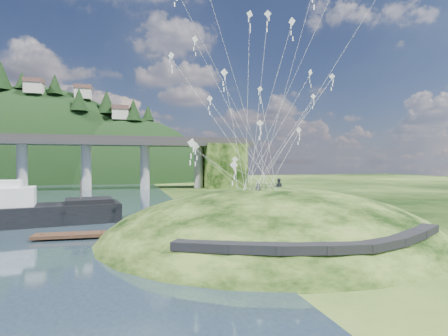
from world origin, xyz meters
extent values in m
plane|color=black|center=(0.00, 0.00, 0.00)|extent=(320.00, 320.00, 0.00)
ellipsoid|color=black|center=(8.00, 2.00, -1.50)|extent=(36.00, 32.00, 13.00)
cube|color=black|center=(-1.50, -8.00, 2.03)|extent=(4.32, 3.62, 0.71)
cube|color=black|center=(1.50, -9.65, 2.09)|extent=(4.10, 2.97, 0.61)
cube|color=black|center=(4.50, -10.65, 2.08)|extent=(3.85, 2.37, 0.62)
cube|color=black|center=(7.50, -11.10, 2.04)|extent=(3.62, 1.83, 0.66)
cube|color=black|center=(10.50, -10.90, 2.05)|extent=(3.82, 2.27, 0.68)
cube|color=black|center=(13.50, -9.95, 2.14)|extent=(4.11, 2.97, 0.71)
cube|color=black|center=(16.50, -8.40, 2.16)|extent=(4.26, 3.43, 0.66)
cylinder|color=gray|center=(-32.00, 70.00, 6.50)|extent=(2.60, 2.60, 13.00)
cylinder|color=gray|center=(-16.50, 70.00, 6.50)|extent=(2.60, 2.60, 13.00)
cylinder|color=gray|center=(-1.00, 70.00, 6.50)|extent=(2.60, 2.60, 13.00)
cylinder|color=gray|center=(14.50, 70.00, 6.50)|extent=(2.60, 2.60, 13.00)
cube|color=black|center=(22.00, 70.00, 6.50)|extent=(12.00, 11.00, 13.00)
ellipsoid|color=black|center=(-40.00, 126.00, -6.00)|extent=(96.00, 68.00, 88.00)
ellipsoid|color=black|center=(-5.00, 118.00, -10.00)|extent=(76.00, 56.00, 72.00)
cone|color=black|center=(-49.87, 114.63, 39.23)|extent=(8.01, 8.01, 10.54)
cone|color=black|center=(-42.87, 114.06, 37.88)|extent=(4.97, 4.97, 6.54)
cone|color=black|center=(-31.40, 112.04, 36.68)|extent=(5.83, 5.83, 7.67)
cone|color=black|center=(-22.45, 107.08, 30.58)|extent=(6.47, 6.47, 8.51)
cone|color=black|center=(-13.22, 113.99, 31.23)|extent=(7.13, 7.13, 9.38)
cone|color=black|center=(-3.12, 109.03, 27.87)|extent=(6.56, 6.56, 8.63)
cone|color=black|center=(2.77, 114.63, 27.68)|extent=(4.88, 4.88, 6.42)
cube|color=beige|center=(-38.00, 110.00, 34.28)|extent=(6.00, 5.00, 4.00)
cube|color=brown|center=(-38.00, 110.00, 36.98)|extent=(6.40, 5.40, 1.60)
cube|color=beige|center=(-22.00, 116.00, 34.18)|extent=(6.00, 5.00, 4.00)
cube|color=brown|center=(-22.00, 116.00, 36.88)|extent=(6.40, 5.40, 1.60)
cube|color=beige|center=(-8.00, 110.00, 25.88)|extent=(6.00, 5.00, 4.00)
cube|color=brown|center=(-8.00, 110.00, 28.58)|extent=(6.40, 5.40, 1.60)
cube|color=black|center=(-17.45, 15.83, 1.21)|extent=(21.15, 8.60, 2.43)
cube|color=white|center=(-20.22, 15.42, 3.36)|extent=(7.08, 5.04, 2.61)
cube|color=white|center=(-20.22, 15.42, 4.95)|extent=(4.11, 3.33, 1.12)
cube|color=black|center=(-10.99, 16.81, 2.71)|extent=(6.24, 5.45, 0.56)
cylinder|color=#2D2B2B|center=(-11.91, 16.67, 3.92)|extent=(0.22, 0.22, 2.80)
cube|color=#342015|center=(-8.85, 6.22, 0.41)|extent=(12.89, 2.77, 0.32)
cylinder|color=#342015|center=(-14.32, 6.55, 0.18)|extent=(0.27, 0.27, 0.91)
cylinder|color=#342015|center=(-11.59, 6.39, 0.18)|extent=(0.27, 0.27, 0.91)
cylinder|color=#342015|center=(-8.85, 6.22, 0.18)|extent=(0.27, 0.27, 0.91)
cylinder|color=#342015|center=(-6.11, 6.06, 0.18)|extent=(0.27, 0.27, 0.91)
cylinder|color=#342015|center=(-3.38, 5.89, 0.18)|extent=(0.27, 0.27, 0.91)
imported|color=#282B35|center=(5.80, 0.39, 5.68)|extent=(0.66, 0.58, 1.52)
imported|color=#282B35|center=(10.01, 4.82, 5.84)|extent=(1.20, 1.13, 1.97)
cube|color=white|center=(16.71, 9.65, 19.30)|extent=(0.75, 0.37, 0.80)
cube|color=white|center=(16.71, 9.65, 18.73)|extent=(0.10, 0.08, 0.47)
cube|color=white|center=(16.71, 9.65, 18.15)|extent=(0.10, 0.08, 0.47)
cube|color=white|center=(16.71, 9.65, 17.58)|extent=(0.10, 0.08, 0.47)
cube|color=white|center=(0.40, 4.17, 20.18)|extent=(0.67, 0.24, 0.67)
cube|color=white|center=(0.40, 4.17, 19.69)|extent=(0.08, 0.07, 0.40)
cube|color=white|center=(0.40, 4.17, 19.20)|extent=(0.08, 0.07, 0.40)
cube|color=white|center=(0.40, 4.17, 18.71)|extent=(0.08, 0.07, 0.40)
cube|color=white|center=(6.34, 9.28, 7.97)|extent=(0.79, 0.23, 0.77)
cube|color=white|center=(6.34, 9.28, 7.42)|extent=(0.10, 0.05, 0.46)
cube|color=white|center=(6.34, 9.28, 6.86)|extent=(0.10, 0.05, 0.46)
cube|color=white|center=(6.34, 9.28, 6.30)|extent=(0.10, 0.05, 0.46)
cube|color=white|center=(6.91, 5.79, 24.09)|extent=(0.81, 0.34, 0.83)
cube|color=white|center=(6.91, 5.79, 23.49)|extent=(0.10, 0.08, 0.49)
cube|color=white|center=(6.91, 5.79, 22.89)|extent=(0.10, 0.08, 0.49)
cube|color=white|center=(6.91, 5.79, 22.28)|extent=(0.10, 0.08, 0.49)
cube|color=white|center=(2.87, 7.98, 14.92)|extent=(0.57, 0.55, 0.74)
cube|color=white|center=(2.87, 7.98, 14.39)|extent=(0.09, 0.06, 0.44)
cube|color=white|center=(2.87, 7.98, 13.85)|extent=(0.09, 0.06, 0.44)
cube|color=white|center=(2.87, 7.98, 13.32)|extent=(0.09, 0.06, 0.44)
cube|color=white|center=(8.27, 3.90, 23.53)|extent=(0.72, 0.42, 0.77)
cube|color=white|center=(8.27, 3.90, 22.96)|extent=(0.11, 0.04, 0.46)
cube|color=white|center=(8.27, 3.90, 22.39)|extent=(0.11, 0.04, 0.46)
cube|color=white|center=(8.27, 3.90, 21.82)|extent=(0.11, 0.04, 0.46)
cube|color=white|center=(8.66, 7.02, 16.15)|extent=(0.70, 0.23, 0.69)
cube|color=white|center=(8.66, 7.02, 15.65)|extent=(0.09, 0.06, 0.41)
cube|color=white|center=(8.66, 7.02, 15.14)|extent=(0.09, 0.06, 0.41)
cube|color=white|center=(8.66, 7.02, 14.64)|extent=(0.09, 0.06, 0.41)
cube|color=white|center=(0.28, 3.35, 9.24)|extent=(0.83, 0.29, 0.80)
cube|color=white|center=(0.28, 3.35, 8.66)|extent=(0.11, 0.05, 0.48)
cube|color=white|center=(0.28, 3.35, 8.07)|extent=(0.11, 0.05, 0.48)
cube|color=white|center=(0.28, 3.35, 7.48)|extent=(0.11, 0.05, 0.48)
cube|color=white|center=(4.11, 6.30, 17.58)|extent=(0.88, 0.18, 0.87)
cube|color=white|center=(4.11, 6.30, 16.96)|extent=(0.11, 0.05, 0.51)
cube|color=white|center=(4.11, 6.30, 16.34)|extent=(0.11, 0.05, 0.51)
cube|color=white|center=(4.11, 6.30, 15.72)|extent=(0.11, 0.05, 0.51)
cube|color=white|center=(13.37, 6.44, 11.44)|extent=(0.73, 0.20, 0.72)
cube|color=white|center=(13.37, 6.44, 10.92)|extent=(0.09, 0.05, 0.42)
cube|color=white|center=(13.37, 6.44, 10.41)|extent=(0.09, 0.05, 0.42)
cube|color=white|center=(13.37, 6.44, 9.89)|extent=(0.09, 0.05, 0.42)
cube|color=white|center=(15.78, 3.32, 17.23)|extent=(0.63, 0.30, 0.66)
cube|color=white|center=(15.78, 3.32, 16.76)|extent=(0.09, 0.03, 0.39)
cube|color=white|center=(15.78, 3.32, 16.28)|extent=(0.09, 0.03, 0.39)
cube|color=white|center=(15.78, 3.32, 15.81)|extent=(0.09, 0.03, 0.39)
cube|color=white|center=(-1.35, -3.19, 9.21)|extent=(0.72, 0.30, 0.73)
cube|color=white|center=(-1.35, -3.19, 8.67)|extent=(0.09, 0.08, 0.44)
cube|color=white|center=(-1.35, -3.19, 8.14)|extent=(0.09, 0.08, 0.44)
cube|color=white|center=(-1.35, -3.19, 7.61)|extent=(0.09, 0.08, 0.44)
cube|color=white|center=(-2.63, -3.68, 19.86)|extent=(0.09, 0.03, 0.38)
cube|color=white|center=(-1.38, 9.06, 19.78)|extent=(0.64, 0.56, 0.80)
cube|color=white|center=(-1.38, 9.06, 19.21)|extent=(0.10, 0.07, 0.47)
cube|color=white|center=(-1.38, 9.06, 18.63)|extent=(0.10, 0.07, 0.47)
cube|color=white|center=(-1.38, 9.06, 18.06)|extent=(0.10, 0.07, 0.47)
cube|color=white|center=(17.31, 9.96, 16.28)|extent=(0.43, 0.59, 0.67)
cube|color=white|center=(17.31, 9.96, 15.79)|extent=(0.08, 0.07, 0.40)
cube|color=white|center=(17.31, 9.96, 15.29)|extent=(0.08, 0.07, 0.40)
cube|color=white|center=(17.31, 9.96, 14.80)|extent=(0.08, 0.07, 0.40)
cube|color=white|center=(9.35, 0.38, 21.49)|extent=(0.46, 0.65, 0.74)
cube|color=white|center=(9.35, 0.38, 20.95)|extent=(0.09, 0.08, 0.44)
cube|color=white|center=(9.35, 0.38, 20.41)|extent=(0.09, 0.08, 0.44)
cube|color=white|center=(9.35, 0.38, 19.87)|extent=(0.09, 0.08, 0.44)
cube|color=white|center=(9.61, 9.44, 12.49)|extent=(0.81, 0.42, 0.86)
cube|color=white|center=(9.61, 9.44, 11.87)|extent=(0.12, 0.05, 0.51)
cube|color=white|center=(9.61, 9.44, 11.25)|extent=(0.12, 0.05, 0.51)
cube|color=white|center=(9.61, 9.44, 10.63)|extent=(0.12, 0.05, 0.51)
cube|color=white|center=(10.62, -1.52, 22.91)|extent=(0.11, 0.05, 0.50)
cube|color=white|center=(10.62, -1.52, 22.30)|extent=(0.11, 0.05, 0.50)
cube|color=white|center=(2.22, -3.20, 7.40)|extent=(0.60, 0.45, 0.69)
cube|color=white|center=(2.22, -3.20, 6.90)|extent=(0.09, 0.05, 0.41)
cube|color=white|center=(2.22, -3.20, 6.39)|extent=(0.09, 0.05, 0.41)
cube|color=white|center=(2.22, -3.20, 5.89)|extent=(0.09, 0.05, 0.41)
camera|label=1|loc=(-6.57, -30.97, 7.67)|focal=28.00mm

